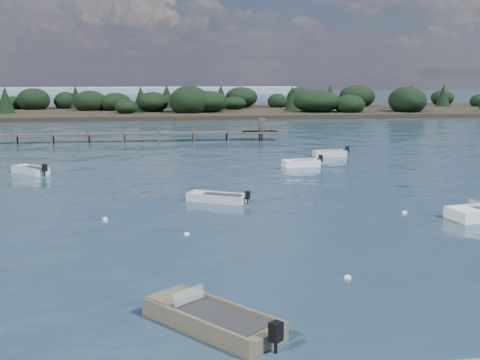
{
  "coord_description": "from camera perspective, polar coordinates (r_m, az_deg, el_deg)",
  "views": [
    {
      "loc": [
        -8.79,
        -26.8,
        8.35
      ],
      "look_at": [
        -3.34,
        14.0,
        1.0
      ],
      "focal_mm": 45.0,
      "sensor_mm": 36.0,
      "label": 1
    }
  ],
  "objects": [
    {
      "name": "buoy_b",
      "position": [
        37.64,
        15.33,
        -3.06
      ],
      "size": [
        0.32,
        0.32,
        0.32
      ],
      "primitive_type": "sphere",
      "color": "silver",
      "rests_on": "ground"
    },
    {
      "name": "tender_far_white",
      "position": [
        54.63,
        5.82,
        1.47
      ],
      "size": [
        3.75,
        1.67,
        1.26
      ],
      "color": "white",
      "rests_on": "ground"
    },
    {
      "name": "buoy_a",
      "position": [
        25.48,
        10.16,
        -9.17
      ],
      "size": [
        0.32,
        0.32,
        0.32
      ],
      "primitive_type": "sphere",
      "color": "silver",
      "rests_on": "ground"
    },
    {
      "name": "ground",
      "position": [
        87.65,
        -1.82,
        4.65
      ],
      "size": [
        400.0,
        400.0,
        0.0
      ],
      "primitive_type": "plane",
      "color": "#172A37",
      "rests_on": "ground"
    },
    {
      "name": "dinghy_near_olive",
      "position": [
        20.58,
        -2.74,
        -13.31
      ],
      "size": [
        4.65,
        5.08,
        1.33
      ],
      "color": "#736A4C",
      "rests_on": "ground"
    },
    {
      "name": "jetty",
      "position": [
        76.27,
        -17.39,
        4.12
      ],
      "size": [
        64.5,
        3.2,
        3.4
      ],
      "color": "#473D34",
      "rests_on": "ground"
    },
    {
      "name": "buoy_extra_b",
      "position": [
        31.68,
        -5.08,
        -5.2
      ],
      "size": [
        0.32,
        0.32,
        0.32
      ],
      "primitive_type": "sphere",
      "color": "silver",
      "rests_on": "ground"
    },
    {
      "name": "dinghy_mid_grey",
      "position": [
        39.63,
        -2.19,
        -1.83
      ],
      "size": [
        4.13,
        3.15,
        1.07
      ],
      "color": "#BABEC2",
      "rests_on": "ground"
    },
    {
      "name": "buoy_c",
      "position": [
        35.6,
        -12.67,
        -3.69
      ],
      "size": [
        0.32,
        0.32,
        0.32
      ],
      "primitive_type": "sphere",
      "color": "silver",
      "rests_on": "ground"
    },
    {
      "name": "buoy_e",
      "position": [
        54.58,
        4.07,
        1.3
      ],
      "size": [
        0.32,
        0.32,
        0.32
      ],
      "primitive_type": "sphere",
      "color": "silver",
      "rests_on": "ground"
    },
    {
      "name": "tender_far_grey_b",
      "position": [
        61.56,
        8.5,
        2.38
      ],
      "size": [
        3.68,
        1.49,
        1.25
      ],
      "color": "#BABEC2",
      "rests_on": "ground"
    },
    {
      "name": "tender_far_grey",
      "position": [
        53.49,
        -19.24,
        0.76
      ],
      "size": [
        3.46,
        3.4,
        1.25
      ],
      "color": "#BABEC2",
      "rests_on": "ground"
    },
    {
      "name": "far_headland",
      "position": [
        131.38,
        7.36,
        7.26
      ],
      "size": [
        190.0,
        40.0,
        5.8
      ],
      "color": "black",
      "rests_on": "ground"
    }
  ]
}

